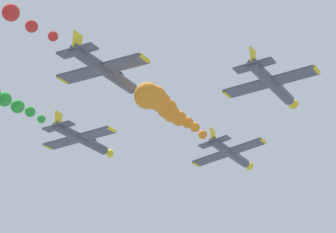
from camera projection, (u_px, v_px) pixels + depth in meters
name	position (u px, v px, depth m)	size (l,w,h in m)	color
airplane_lead	(230.00, 153.00, 80.05)	(9.52, 10.35, 2.67)	#474C56
smoke_trail_lead	(163.00, 105.00, 63.20)	(5.08, 18.43, 4.67)	orange
airplane_left_inner	(82.00, 139.00, 75.76)	(9.57, 10.35, 2.33)	#474C56
airplane_right_inner	(272.00, 83.00, 62.95)	(9.57, 10.35, 2.33)	#474C56
airplane_left_outer	(106.00, 70.00, 59.83)	(9.57, 10.35, 2.34)	#474C56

